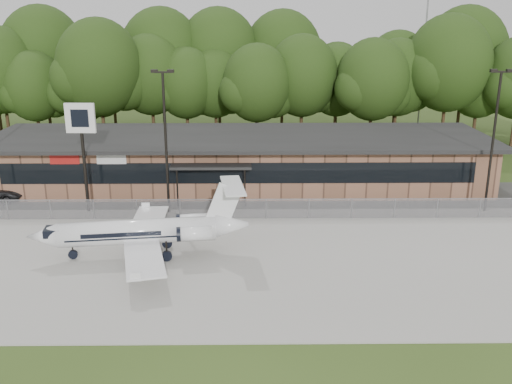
{
  "coord_description": "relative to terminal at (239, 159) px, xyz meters",
  "views": [
    {
      "loc": [
        0.88,
        -22.66,
        13.58
      ],
      "look_at": [
        1.26,
        12.0,
        2.94
      ],
      "focal_mm": 40.0,
      "sensor_mm": 36.0,
      "label": 1
    }
  ],
  "objects": [
    {
      "name": "ground",
      "position": [
        0.0,
        -23.94,
        -2.18
      ],
      "size": [
        160.0,
        160.0,
        0.0
      ],
      "primitive_type": "plane",
      "color": "#304418",
      "rests_on": "ground"
    },
    {
      "name": "apron",
      "position": [
        0.0,
        -15.94,
        -2.14
      ],
      "size": [
        64.0,
        18.0,
        0.08
      ],
      "primitive_type": "cube",
      "color": "#9E9B93",
      "rests_on": "ground"
    },
    {
      "name": "parking_lot",
      "position": [
        0.0,
        -4.44,
        -2.15
      ],
      "size": [
        50.0,
        9.0,
        0.06
      ],
      "primitive_type": "cube",
      "color": "#383835",
      "rests_on": "ground"
    },
    {
      "name": "terminal",
      "position": [
        0.0,
        0.0,
        0.0
      ],
      "size": [
        41.0,
        11.65,
        4.3
      ],
      "color": "#926249",
      "rests_on": "ground"
    },
    {
      "name": "fence",
      "position": [
        0.0,
        -8.94,
        -1.4
      ],
      "size": [
        46.0,
        0.04,
        1.52
      ],
      "color": "gray",
      "rests_on": "ground"
    },
    {
      "name": "treeline",
      "position": [
        0.0,
        18.06,
        5.32
      ],
      "size": [
        72.0,
        12.0,
        15.0
      ],
      "primitive_type": null,
      "color": "#1C3310",
      "rests_on": "ground"
    },
    {
      "name": "radio_mast",
      "position": [
        22.0,
        24.06,
        10.32
      ],
      "size": [
        0.2,
        0.2,
        25.0
      ],
      "primitive_type": "cylinder",
      "color": "gray",
      "rests_on": "ground"
    },
    {
      "name": "light_pole_mid",
      "position": [
        -5.0,
        -7.44,
        3.8
      ],
      "size": [
        1.55,
        0.3,
        10.23
      ],
      "color": "black",
      "rests_on": "ground"
    },
    {
      "name": "light_pole_right",
      "position": [
        18.0,
        -7.44,
        3.8
      ],
      "size": [
        1.55,
        0.3,
        10.23
      ],
      "color": "black",
      "rests_on": "ground"
    },
    {
      "name": "business_jet",
      "position": [
        -5.21,
        -15.35,
        -0.63
      ],
      "size": [
        12.88,
        11.52,
        4.33
      ],
      "rotation": [
        0.0,
        0.0,
        0.13
      ],
      "color": "white",
      "rests_on": "ground"
    },
    {
      "name": "pole_sign",
      "position": [
        -10.9,
        -7.14,
        3.89
      ],
      "size": [
        2.08,
        0.32,
        7.93
      ],
      "rotation": [
        0.0,
        0.0,
        -0.04
      ],
      "color": "black",
      "rests_on": "ground"
    }
  ]
}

